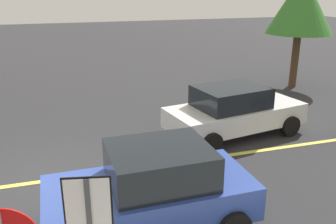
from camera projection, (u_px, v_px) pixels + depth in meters
ground_plane at (46, 181)px, 8.84m from camera, size 80.00×80.00×0.00m
lane_marking_centre at (165, 164)px, 9.68m from camera, size 28.00×0.16×0.01m
car_blue_far_lane at (153, 189)px, 6.93m from camera, size 3.91×2.06×1.66m
car_white_approaching at (234, 111)px, 11.36m from camera, size 4.53×2.60×1.57m
tree_left_verge at (301, 4)px, 15.91m from camera, size 2.88×2.88×4.98m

